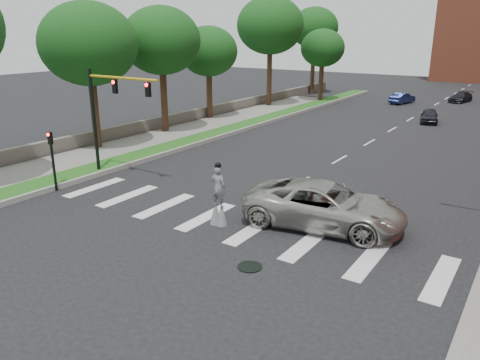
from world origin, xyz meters
TOP-DOWN VIEW (x-y plane):
  - ground_plane at (0.00, 0.00)m, footprint 160.00×160.00m
  - grass_median at (-11.50, 20.00)m, footprint 2.00×60.00m
  - median_curb at (-10.45, 20.00)m, footprint 0.20×60.00m
  - sidewalk_left at (-14.50, 10.00)m, footprint 4.00×60.00m
  - stone_wall at (-17.00, 22.00)m, footprint 0.50×56.00m
  - manhole at (3.00, -2.00)m, footprint 0.90×0.90m
  - traffic_signal at (-9.78, 3.00)m, footprint 5.30×0.23m
  - secondary_signal at (-10.30, -0.50)m, footprint 0.25×0.21m
  - stilt_performer at (-0.28, 0.60)m, footprint 0.84×0.54m
  - suv_crossing at (3.66, 3.00)m, footprint 7.39×4.23m
  - car_near at (1.89, 31.23)m, footprint 2.30×4.00m
  - car_mid at (-3.55, 42.07)m, footprint 2.28×4.12m
  - car_far at (2.02, 47.23)m, footprint 2.50×4.37m
  - tree_1 at (-15.85, 7.06)m, footprint 6.68×6.68m
  - tree_2 at (-15.68, 14.13)m, footprint 6.37×6.37m
  - tree_3 at (-16.40, 21.31)m, footprint 5.46×5.46m
  - tree_4 at (-15.67, 31.52)m, footprint 7.31×7.31m
  - tree_5 at (-16.41, 44.48)m, footprint 6.26×6.26m
  - tree_6 at (-12.26, 38.04)m, footprint 5.16×5.16m

SIDE VIEW (x-z plane):
  - ground_plane at x=0.00m, z-range 0.00..0.00m
  - manhole at x=3.00m, z-range 0.00..0.04m
  - sidewalk_left at x=-14.50m, z-range 0.00..0.18m
  - grass_median at x=-11.50m, z-range 0.00..0.25m
  - median_curb at x=-10.45m, z-range 0.00..0.28m
  - stone_wall at x=-17.00m, z-range 0.00..1.10m
  - car_far at x=2.02m, z-range 0.00..1.19m
  - car_near at x=1.89m, z-range 0.00..1.28m
  - car_mid at x=-3.55m, z-range 0.00..1.29m
  - suv_crossing at x=3.66m, z-range 0.00..1.94m
  - stilt_performer at x=-0.28m, z-range -0.28..2.60m
  - secondary_signal at x=-10.30m, z-range 0.33..3.56m
  - traffic_signal at x=-9.78m, z-range 1.05..7.25m
  - tree_6 at x=-12.26m, z-range 2.01..10.53m
  - tree_3 at x=-16.40m, z-range 2.00..10.74m
  - tree_1 at x=-15.85m, z-range 2.24..12.46m
  - tree_2 at x=-15.68m, z-range 2.36..12.55m
  - tree_5 at x=-16.41m, z-range 2.93..14.23m
  - tree_4 at x=-15.67m, z-range 2.82..14.74m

